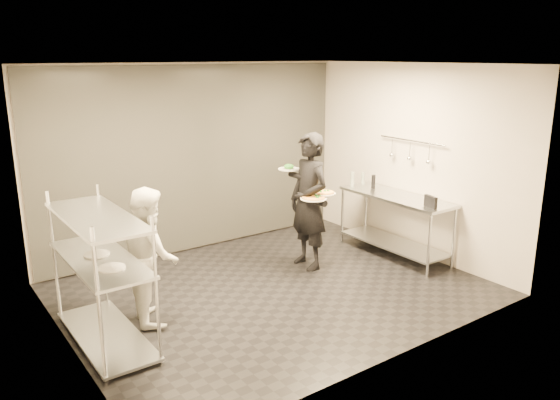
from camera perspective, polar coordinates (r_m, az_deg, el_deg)
room_shell at (r=7.58m, az=-5.78°, el=3.42°), size 5.00×4.00×2.80m
pass_rack at (r=5.89m, az=-18.17°, el=-7.13°), size 0.60×1.60×1.50m
prep_counter at (r=8.21m, az=11.93°, el=-1.50°), size 0.60×1.80×0.92m
utensil_rail at (r=8.18m, az=13.46°, el=4.99°), size 0.07×1.20×0.31m
waiter at (r=7.52m, az=3.03°, el=-0.15°), size 0.47×0.70×1.90m
chef at (r=6.23m, az=-13.43°, el=-5.57°), size 0.73×0.85×1.53m
pizza_plate_near at (r=7.30m, az=3.52°, el=0.23°), size 0.36×0.36×0.05m
pizza_plate_far at (r=7.43m, az=4.70°, el=0.77°), size 0.30×0.30×0.05m
salad_plate at (r=7.61m, az=0.93°, el=3.39°), size 0.30×0.30×0.07m
pos_monitor at (r=7.57m, az=15.46°, el=-0.17°), size 0.09×0.23×0.16m
bottle_green at (r=8.56m, az=7.58°, el=2.19°), size 0.06×0.06×0.23m
bottle_clear at (r=8.72m, az=8.67°, el=2.27°), size 0.06×0.06×0.19m
bottle_dark at (r=8.45m, az=9.73°, el=1.90°), size 0.06×0.06×0.21m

